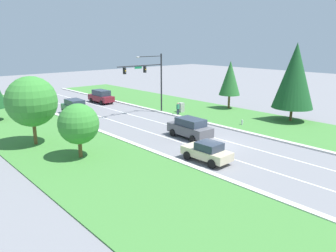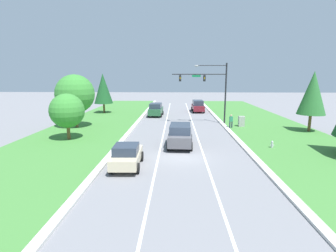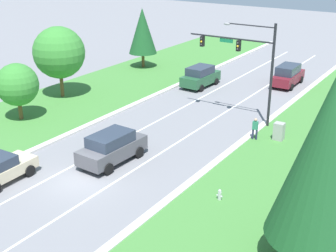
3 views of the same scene
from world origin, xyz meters
name	(u,v)px [view 1 (image 1 of 3)]	position (x,y,z in m)	size (l,w,h in m)	color
ground_plane	(213,144)	(0.00, 0.00, 0.00)	(160.00, 160.00, 0.00)	slate
curb_strip_right	(248,133)	(5.65, 0.00, 0.07)	(0.50, 90.00, 0.15)	beige
curb_strip_left	(169,158)	(-5.65, 0.00, 0.07)	(0.50, 90.00, 0.15)	beige
grass_verge_right	(275,125)	(10.90, 0.00, 0.04)	(10.00, 90.00, 0.08)	#427F38
grass_verge_left	(115,175)	(-10.90, 0.00, 0.04)	(10.00, 90.00, 0.08)	#427F38
lane_stripe_inner_left	(200,149)	(-1.80, 0.00, 0.00)	(0.14, 81.00, 0.01)	white
lane_stripe_inner_right	(225,141)	(1.80, 0.00, 0.00)	(0.14, 81.00, 0.01)	white
traffic_signal_mast	(150,75)	(3.98, 14.39, 5.21)	(7.04, 0.41, 7.86)	black
champagne_sedan	(207,152)	(-3.84, -2.57, 0.83)	(2.08, 4.19, 1.64)	beige
burgundy_suv	(101,96)	(3.38, 25.93, 1.04)	(2.14, 4.95, 2.04)	maroon
graphite_suv	(190,128)	(-0.05, 3.06, 1.05)	(2.35, 4.88, 2.01)	#4C4C51
forest_suv	(75,107)	(-3.62, 20.87, 1.03)	(2.28, 4.62, 2.01)	#235633
utility_cabinet	(181,108)	(7.66, 12.25, 0.67)	(0.70, 0.60, 1.35)	#9E9E99
pedestrian	(178,108)	(6.20, 11.37, 0.94)	(0.41, 0.28, 1.69)	#232842
fire_hydrant	(242,123)	(7.98, 2.50, 0.34)	(0.34, 0.20, 0.70)	#B7B7BC
conifer_near_right_tree	(295,76)	(14.11, -0.19, 5.50)	(4.79, 4.79, 9.33)	brown
oak_near_left_tree	(79,124)	(-11.03, 5.02, 2.92)	(3.33, 3.33, 4.59)	brown
conifer_far_right_tree	(230,78)	(14.64, 9.60, 4.39)	(2.99, 2.99, 6.79)	brown
oak_far_left_tree	(32,102)	(-12.49, 11.05, 4.13)	(4.59, 4.59, 6.43)	brown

